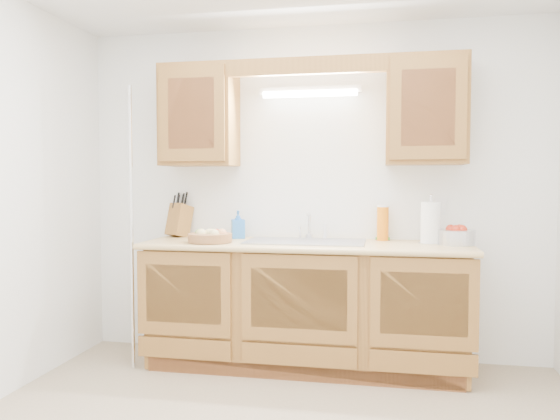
% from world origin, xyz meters
% --- Properties ---
extents(room, '(3.52, 3.50, 2.50)m').
position_xyz_m(room, '(0.00, 0.00, 1.25)').
color(room, tan).
rests_on(room, ground).
extents(base_cabinets, '(2.20, 0.60, 0.86)m').
position_xyz_m(base_cabinets, '(0.00, 1.20, 0.44)').
color(base_cabinets, '#9E6A2E').
rests_on(base_cabinets, ground).
extents(countertop, '(2.30, 0.63, 0.04)m').
position_xyz_m(countertop, '(0.00, 1.19, 0.88)').
color(countertop, tan).
rests_on(countertop, base_cabinets).
extents(upper_cabinet_left, '(0.55, 0.33, 0.75)m').
position_xyz_m(upper_cabinet_left, '(-0.83, 1.33, 1.83)').
color(upper_cabinet_left, '#9E6A2E').
rests_on(upper_cabinet_left, room).
extents(upper_cabinet_right, '(0.55, 0.33, 0.75)m').
position_xyz_m(upper_cabinet_right, '(0.83, 1.33, 1.83)').
color(upper_cabinet_right, '#9E6A2E').
rests_on(upper_cabinet_right, room).
extents(valance, '(2.20, 0.05, 0.12)m').
position_xyz_m(valance, '(0.00, 1.19, 2.14)').
color(valance, '#9E6A2E').
rests_on(valance, room).
extents(fluorescent_fixture, '(0.76, 0.08, 0.08)m').
position_xyz_m(fluorescent_fixture, '(0.00, 1.42, 2.00)').
color(fluorescent_fixture, white).
rests_on(fluorescent_fixture, room).
extents(sink, '(0.84, 0.46, 0.36)m').
position_xyz_m(sink, '(0.00, 1.21, 0.83)').
color(sink, '#9E9EA3').
rests_on(sink, countertop).
extents(wire_shelf_pole, '(0.03, 0.03, 2.00)m').
position_xyz_m(wire_shelf_pole, '(-1.20, 0.94, 1.00)').
color(wire_shelf_pole, silver).
rests_on(wire_shelf_pole, ground).
extents(outlet_plate, '(0.08, 0.01, 0.12)m').
position_xyz_m(outlet_plate, '(0.95, 1.49, 1.15)').
color(outlet_plate, white).
rests_on(outlet_plate, room).
extents(fruit_basket, '(0.35, 0.35, 0.10)m').
position_xyz_m(fruit_basket, '(-0.66, 1.05, 0.94)').
color(fruit_basket, '#A26E41').
rests_on(fruit_basket, countertop).
extents(knife_block, '(0.19, 0.24, 0.36)m').
position_xyz_m(knife_block, '(-1.03, 1.42, 1.03)').
color(knife_block, '#9E6A2E').
rests_on(knife_block, countertop).
extents(orange_canister, '(0.11, 0.11, 0.26)m').
position_xyz_m(orange_canister, '(0.54, 1.42, 1.03)').
color(orange_canister, orange).
rests_on(orange_canister, countertop).
extents(soap_bottle, '(0.13, 0.13, 0.21)m').
position_xyz_m(soap_bottle, '(-0.54, 1.36, 1.01)').
color(soap_bottle, blue).
rests_on(soap_bottle, countertop).
extents(sponge, '(0.10, 0.07, 0.02)m').
position_xyz_m(sponge, '(0.54, 1.44, 0.91)').
color(sponge, '#CC333F').
rests_on(sponge, countertop).
extents(paper_towel, '(0.18, 0.18, 0.34)m').
position_xyz_m(paper_towel, '(0.87, 1.24, 1.04)').
color(paper_towel, silver).
rests_on(paper_towel, countertop).
extents(apple_bowl, '(0.27, 0.27, 0.14)m').
position_xyz_m(apple_bowl, '(1.03, 1.25, 0.96)').
color(apple_bowl, silver).
rests_on(apple_bowl, countertop).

